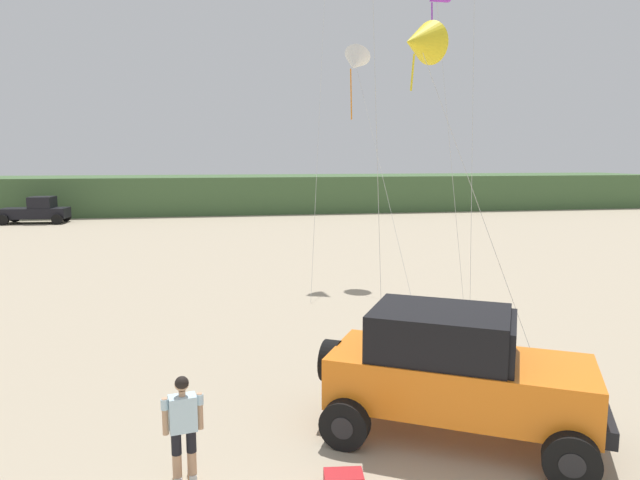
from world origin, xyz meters
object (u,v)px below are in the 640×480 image
at_px(person_watching, 183,423).
at_px(distant_pickup, 37,211).
at_px(kite_orange_streamer, 419,43).
at_px(kite_black_sled, 355,62).
at_px(jeep, 455,371).

height_order(person_watching, distant_pickup, distant_pickup).
distance_m(person_watching, kite_orange_streamer, 10.46).
height_order(kite_orange_streamer, kite_black_sled, kite_black_sled).
height_order(person_watching, kite_black_sled, kite_black_sled).
bearing_deg(kite_orange_streamer, kite_black_sled, 86.73).
xyz_separation_m(jeep, distant_pickup, (-17.02, 36.44, -0.26)).
relative_size(jeep, kite_black_sled, 0.54).
height_order(distant_pickup, kite_black_sled, kite_black_sled).
distance_m(jeep, kite_orange_streamer, 8.30).
height_order(jeep, kite_black_sled, kite_black_sled).
relative_size(kite_orange_streamer, kite_black_sled, 0.88).
xyz_separation_m(jeep, kite_orange_streamer, (1.05, 5.10, 6.47)).
height_order(jeep, distant_pickup, jeep).
bearing_deg(kite_orange_streamer, distant_pickup, 119.96).
bearing_deg(kite_orange_streamer, person_watching, -134.65).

